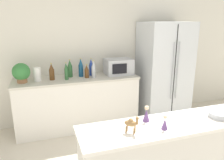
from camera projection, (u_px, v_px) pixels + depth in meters
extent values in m
cube|color=silver|center=(97.00, 53.00, 4.06)|extent=(8.00, 0.06, 2.55)
cube|color=silver|center=(78.00, 103.00, 3.85)|extent=(2.06, 0.60, 0.88)
cube|color=beige|center=(77.00, 79.00, 3.73)|extent=(2.09, 0.63, 0.03)
cube|color=silver|center=(163.00, 71.00, 4.15)|extent=(0.87, 0.71, 1.83)
cube|color=black|center=(174.00, 76.00, 3.82)|extent=(0.01, 0.01, 1.76)
cylinder|color=#B2B5BA|center=(173.00, 71.00, 3.76)|extent=(0.02, 0.02, 1.01)
cylinder|color=#B2B5BA|center=(178.00, 71.00, 3.79)|extent=(0.02, 0.02, 1.01)
cube|color=silver|center=(170.00, 125.00, 2.03)|extent=(1.73, 0.46, 0.03)
cylinder|color=#9E6B47|center=(22.00, 80.00, 3.42)|extent=(0.15, 0.15, 0.07)
sphere|color=#387F3D|center=(21.00, 72.00, 3.38)|extent=(0.27, 0.27, 0.27)
cylinder|color=white|center=(37.00, 74.00, 3.49)|extent=(0.12, 0.12, 0.22)
cube|color=#B2B5BA|center=(118.00, 66.00, 3.93)|extent=(0.48, 0.36, 0.28)
cube|color=black|center=(120.00, 69.00, 3.75)|extent=(0.26, 0.01, 0.17)
cylinder|color=brown|center=(52.00, 75.00, 3.57)|extent=(0.08, 0.08, 0.17)
cone|color=brown|center=(51.00, 67.00, 3.53)|extent=(0.08, 0.08, 0.10)
cylinder|color=gold|center=(51.00, 64.00, 3.52)|extent=(0.03, 0.03, 0.01)
cylinder|color=#2D6033|center=(66.00, 74.00, 3.58)|extent=(0.06, 0.06, 0.18)
cone|color=#2D6033|center=(66.00, 66.00, 3.54)|extent=(0.06, 0.06, 0.10)
cylinder|color=gold|center=(66.00, 63.00, 3.53)|extent=(0.02, 0.02, 0.01)
cylinder|color=#2D6033|center=(70.00, 72.00, 3.74)|extent=(0.08, 0.08, 0.19)
cone|color=#2D6033|center=(70.00, 63.00, 3.70)|extent=(0.08, 0.08, 0.11)
cylinder|color=gold|center=(69.00, 60.00, 3.69)|extent=(0.03, 0.03, 0.01)
cylinder|color=navy|center=(91.00, 70.00, 3.85)|extent=(0.07, 0.07, 0.19)
cone|color=navy|center=(91.00, 62.00, 3.81)|extent=(0.07, 0.07, 0.11)
cylinder|color=gold|center=(91.00, 59.00, 3.79)|extent=(0.02, 0.02, 0.01)
cylinder|color=brown|center=(87.00, 74.00, 3.70)|extent=(0.07, 0.07, 0.14)
cone|color=brown|center=(87.00, 67.00, 3.67)|extent=(0.07, 0.07, 0.08)
cylinder|color=gold|center=(86.00, 65.00, 3.66)|extent=(0.02, 0.02, 0.01)
cylinder|color=#B2B7BC|center=(94.00, 72.00, 3.70)|extent=(0.07, 0.07, 0.19)
cone|color=#B2B7BC|center=(93.00, 64.00, 3.66)|extent=(0.06, 0.06, 0.11)
cylinder|color=gold|center=(93.00, 60.00, 3.65)|extent=(0.02, 0.02, 0.01)
cylinder|color=navy|center=(81.00, 71.00, 3.78)|extent=(0.08, 0.08, 0.20)
cone|color=navy|center=(81.00, 62.00, 3.73)|extent=(0.08, 0.08, 0.11)
cylinder|color=gold|center=(80.00, 59.00, 3.72)|extent=(0.03, 0.03, 0.01)
cylinder|color=#B7BABF|center=(219.00, 115.00, 2.15)|extent=(0.20, 0.20, 0.05)
torus|color=#B7BABF|center=(220.00, 113.00, 2.14)|extent=(0.22, 0.22, 0.02)
ellipsoid|color=olive|center=(131.00, 123.00, 1.83)|extent=(0.12, 0.11, 0.06)
sphere|color=olive|center=(131.00, 121.00, 1.83)|extent=(0.04, 0.04, 0.04)
cylinder|color=olive|center=(137.00, 121.00, 1.81)|extent=(0.02, 0.02, 0.05)
sphere|color=olive|center=(137.00, 118.00, 1.80)|extent=(0.03, 0.03, 0.03)
cylinder|color=olive|center=(135.00, 129.00, 1.85)|extent=(0.01, 0.01, 0.06)
cylinder|color=olive|center=(134.00, 131.00, 1.82)|extent=(0.01, 0.01, 0.06)
cylinder|color=olive|center=(127.00, 128.00, 1.88)|extent=(0.01, 0.01, 0.06)
cylinder|color=olive|center=(126.00, 130.00, 1.85)|extent=(0.01, 0.01, 0.06)
cone|color=#6B4784|center=(146.00, 115.00, 2.05)|extent=(0.07, 0.07, 0.11)
sphere|color=beige|center=(147.00, 108.00, 2.03)|extent=(0.04, 0.04, 0.04)
cone|color=#6B4784|center=(165.00, 124.00, 1.90)|extent=(0.06, 0.06, 0.10)
sphere|color=beige|center=(165.00, 117.00, 1.88)|extent=(0.04, 0.04, 0.04)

